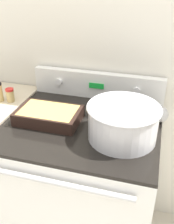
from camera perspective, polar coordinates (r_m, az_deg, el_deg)
kitchen_wall at (r=1.58m, az=3.04°, el=15.12°), size 8.00×0.05×2.50m
stove_range at (r=1.65m, az=-0.87°, el=-16.10°), size 0.80×0.73×0.92m
control_panel at (r=1.60m, az=2.31°, el=5.87°), size 0.80×0.07×0.16m
mixing_bowl at (r=1.22m, az=7.82°, el=-1.87°), size 0.34×0.34×0.17m
casserole_dish at (r=1.38m, az=-8.31°, el=-0.57°), size 0.33×0.21×0.07m
ladle at (r=1.42m, az=15.69°, el=-0.44°), size 0.08×0.27×0.08m
spice_jar_red_cap at (r=1.61m, az=-16.38°, el=3.59°), size 0.05×0.05×0.08m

